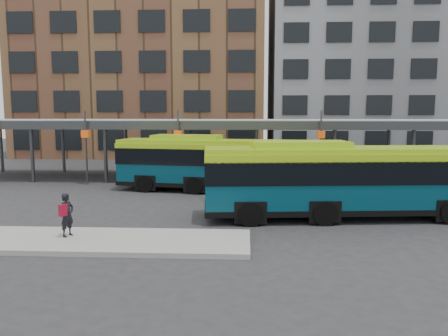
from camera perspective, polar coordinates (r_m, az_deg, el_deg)
ground at (r=18.53m, az=-1.34°, el=-7.29°), size 120.00×120.00×0.00m
boarding_island at (r=17.01m, az=-21.19°, el=-8.80°), size 14.00×3.00×0.18m
canopy at (r=30.80m, az=0.34°, el=5.83°), size 40.00×6.53×4.80m
building_brick at (r=51.56m, az=-10.08°, el=14.17°), size 26.00×14.00×22.00m
building_grey at (r=52.27m, az=19.73°, el=12.67°), size 24.00×14.00×20.00m
bus_front at (r=19.90m, az=15.49°, el=-1.31°), size 12.62×3.81×3.43m
bus_rear at (r=25.80m, az=-0.67°, el=0.75°), size 12.37×4.43×3.34m
pedestrian at (r=16.85m, az=-19.83°, el=-5.74°), size 0.57×0.68×1.59m
bike_rack at (r=32.32m, az=23.89°, el=-0.83°), size 5.52×1.34×1.02m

